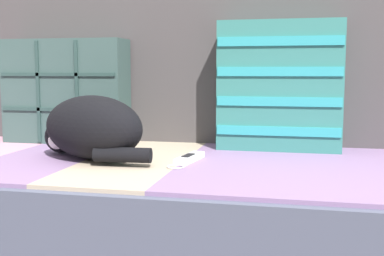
{
  "coord_description": "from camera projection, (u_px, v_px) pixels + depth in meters",
  "views": [
    {
      "loc": [
        0.46,
        -1.27,
        0.62
      ],
      "look_at": [
        0.17,
        0.03,
        0.46
      ],
      "focal_mm": 45.0,
      "sensor_mm": 36.0,
      "label": 1
    }
  ],
  "objects": [
    {
      "name": "game_remote_far",
      "position": [
        189.0,
        159.0,
        1.37
      ],
      "size": [
        0.08,
        0.21,
        0.02
      ],
      "color": "white",
      "rests_on": "couch"
    },
    {
      "name": "couch",
      "position": [
        143.0,
        215.0,
        1.48
      ],
      "size": [
        2.1,
        0.89,
        0.36
      ],
      "color": "gray",
      "rests_on": "ground_plane"
    },
    {
      "name": "sleeping_cat",
      "position": [
        90.0,
        129.0,
        1.41
      ],
      "size": [
        0.41,
        0.34,
        0.19
      ],
      "color": "black",
      "rests_on": "couch"
    },
    {
      "name": "throw_pillow_quilted",
      "position": [
        66.0,
        91.0,
        1.74
      ],
      "size": [
        0.45,
        0.14,
        0.37
      ],
      "color": "#38514C",
      "rests_on": "couch"
    },
    {
      "name": "throw_pillow_striped",
      "position": [
        279.0,
        86.0,
        1.57
      ],
      "size": [
        0.4,
        0.14,
        0.42
      ],
      "color": "#337A70",
      "rests_on": "couch"
    },
    {
      "name": "sofa_backrest",
      "position": [
        173.0,
        69.0,
        1.79
      ],
      "size": [
        2.06,
        0.14,
        0.53
      ],
      "color": "#474242",
      "rests_on": "couch"
    }
  ]
}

